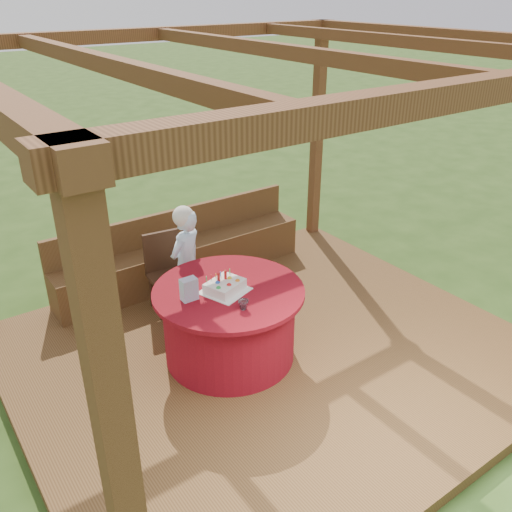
{
  "coord_description": "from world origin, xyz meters",
  "views": [
    {
      "loc": [
        -2.55,
        -3.33,
        3.2
      ],
      "look_at": [
        0.0,
        0.25,
        1.0
      ],
      "focal_mm": 38.0,
      "sensor_mm": 36.0,
      "label": 1
    }
  ],
  "objects_px": {
    "gift_bag": "(189,289)",
    "drinking_glass": "(243,305)",
    "birthday_cake": "(225,286)",
    "elderly_woman": "(186,261)",
    "table": "(229,322)",
    "chair": "(166,269)",
    "bench": "(183,257)"
  },
  "relations": [
    {
      "from": "birthday_cake",
      "to": "drinking_glass",
      "type": "xyz_separation_m",
      "value": [
        -0.03,
        -0.33,
        -0.01
      ]
    },
    {
      "from": "chair",
      "to": "elderly_woman",
      "type": "relative_size",
      "value": 0.69
    },
    {
      "from": "table",
      "to": "gift_bag",
      "type": "bearing_deg",
      "value": 172.6
    },
    {
      "from": "table",
      "to": "birthday_cake",
      "type": "xyz_separation_m",
      "value": [
        -0.04,
        -0.01,
        0.4
      ]
    },
    {
      "from": "table",
      "to": "drinking_glass",
      "type": "height_order",
      "value": "drinking_glass"
    },
    {
      "from": "elderly_woman",
      "to": "chair",
      "type": "bearing_deg",
      "value": 113.0
    },
    {
      "from": "table",
      "to": "drinking_glass",
      "type": "bearing_deg",
      "value": -102.45
    },
    {
      "from": "gift_bag",
      "to": "drinking_glass",
      "type": "xyz_separation_m",
      "value": [
        0.29,
        -0.39,
        -0.06
      ]
    },
    {
      "from": "gift_bag",
      "to": "birthday_cake",
      "type": "bearing_deg",
      "value": -9.29
    },
    {
      "from": "chair",
      "to": "bench",
      "type": "bearing_deg",
      "value": 46.83
    },
    {
      "from": "chair",
      "to": "gift_bag",
      "type": "relative_size",
      "value": 4.21
    },
    {
      "from": "bench",
      "to": "birthday_cake",
      "type": "xyz_separation_m",
      "value": [
        -0.41,
        -1.58,
        0.49
      ]
    },
    {
      "from": "table",
      "to": "drinking_glass",
      "type": "xyz_separation_m",
      "value": [
        -0.08,
        -0.34,
        0.39
      ]
    },
    {
      "from": "birthday_cake",
      "to": "drinking_glass",
      "type": "height_order",
      "value": "birthday_cake"
    },
    {
      "from": "gift_bag",
      "to": "elderly_woman",
      "type": "bearing_deg",
      "value": 64.49
    },
    {
      "from": "elderly_woman",
      "to": "drinking_glass",
      "type": "bearing_deg",
      "value": -95.72
    },
    {
      "from": "bench",
      "to": "table",
      "type": "height_order",
      "value": "bench"
    },
    {
      "from": "elderly_woman",
      "to": "gift_bag",
      "type": "height_order",
      "value": "elderly_woman"
    },
    {
      "from": "chair",
      "to": "drinking_glass",
      "type": "xyz_separation_m",
      "value": [
        -0.01,
        -1.45,
        0.3
      ]
    },
    {
      "from": "chair",
      "to": "table",
      "type": "bearing_deg",
      "value": -86.69
    },
    {
      "from": "table",
      "to": "drinking_glass",
      "type": "distance_m",
      "value": 0.52
    },
    {
      "from": "elderly_woman",
      "to": "drinking_glass",
      "type": "distance_m",
      "value": 1.21
    },
    {
      "from": "elderly_woman",
      "to": "birthday_cake",
      "type": "bearing_deg",
      "value": -95.8
    },
    {
      "from": "elderly_woman",
      "to": "table",
      "type": "bearing_deg",
      "value": -92.97
    },
    {
      "from": "elderly_woman",
      "to": "birthday_cake",
      "type": "height_order",
      "value": "elderly_woman"
    },
    {
      "from": "chair",
      "to": "drinking_glass",
      "type": "distance_m",
      "value": 1.48
    },
    {
      "from": "table",
      "to": "elderly_woman",
      "type": "xyz_separation_m",
      "value": [
        0.04,
        0.85,
        0.25
      ]
    },
    {
      "from": "chair",
      "to": "birthday_cake",
      "type": "xyz_separation_m",
      "value": [
        0.02,
        -1.12,
        0.31
      ]
    },
    {
      "from": "elderly_woman",
      "to": "drinking_glass",
      "type": "xyz_separation_m",
      "value": [
        -0.12,
        -1.2,
        0.14
      ]
    },
    {
      "from": "birthday_cake",
      "to": "elderly_woman",
      "type": "bearing_deg",
      "value": 84.2
    },
    {
      "from": "table",
      "to": "elderly_woman",
      "type": "bearing_deg",
      "value": 87.03
    },
    {
      "from": "chair",
      "to": "gift_bag",
      "type": "xyz_separation_m",
      "value": [
        -0.3,
        -1.06,
        0.36
      ]
    }
  ]
}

